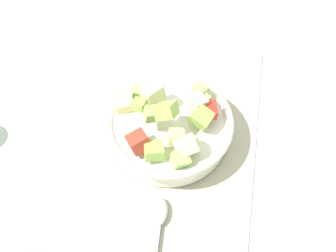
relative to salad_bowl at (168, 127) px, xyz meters
name	(u,v)px	position (x,y,z in m)	size (l,w,h in m)	color
ground_plane	(163,137)	(0.00, 0.01, -0.04)	(2.40, 2.40, 0.00)	silver
placemat	(163,136)	(0.00, 0.01, -0.04)	(0.52, 0.36, 0.01)	#BCB299
salad_bowl	(168,127)	(0.00, 0.00, 0.00)	(0.24, 0.24, 0.12)	white
serving_spoon	(154,235)	(-0.20, -0.01, -0.03)	(0.21, 0.04, 0.01)	#B7B7BC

